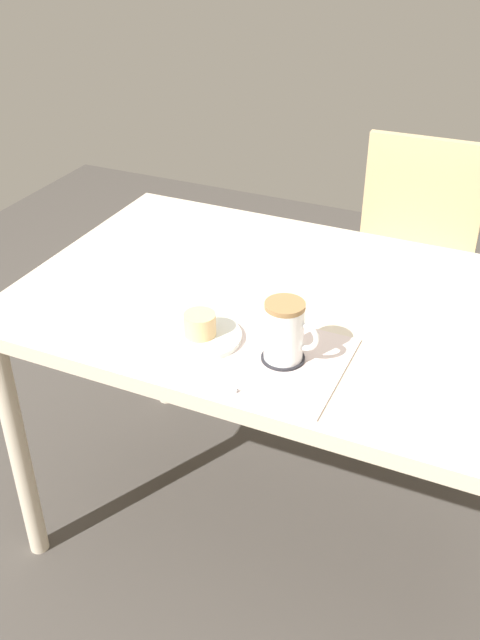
{
  "coord_description": "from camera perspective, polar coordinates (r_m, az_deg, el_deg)",
  "views": [
    {
      "loc": [
        0.47,
        -1.33,
        1.57
      ],
      "look_at": [
        -0.04,
        -0.2,
        0.79
      ],
      "focal_mm": 40.0,
      "sensor_mm": 36.0,
      "label": 1
    }
  ],
  "objects": [
    {
      "name": "pastry_plate",
      "position": [
        1.48,
        -3.19,
        -1.33
      ],
      "size": [
        0.17,
        0.17,
        0.01
      ],
      "primitive_type": "cylinder",
      "color": "silver",
      "rests_on": "placemat"
    },
    {
      "name": "coffee_coaster",
      "position": [
        1.42,
        3.46,
        -3.03
      ],
      "size": [
        0.09,
        0.09,
        0.0
      ],
      "primitive_type": "cylinder",
      "color": "#232328",
      "rests_on": "placemat"
    },
    {
      "name": "coffee_mug",
      "position": [
        1.39,
        3.63,
        -0.87
      ],
      "size": [
        0.11,
        0.08,
        0.12
      ],
      "color": "white",
      "rests_on": "coffee_coaster"
    },
    {
      "name": "dining_table",
      "position": [
        1.67,
        4.2,
        -0.59
      ],
      "size": [
        1.26,
        0.82,
        0.74
      ],
      "color": "beige",
      "rests_on": "ground_plane"
    },
    {
      "name": "placemat",
      "position": [
        1.45,
        -0.65,
        -2.37
      ],
      "size": [
        0.46,
        0.28,
        0.0
      ],
      "primitive_type": "cube",
      "color": "silver",
      "rests_on": "dining_table"
    },
    {
      "name": "wooden_chair",
      "position": [
        2.4,
        13.34,
        4.64
      ],
      "size": [
        0.43,
        0.43,
        0.86
      ],
      "rotation": [
        0.0,
        0.0,
        3.17
      ],
      "color": "#D1B27F",
      "rests_on": "ground_plane"
    },
    {
      "name": "pastry",
      "position": [
        1.46,
        -3.23,
        -0.35
      ],
      "size": [
        0.07,
        0.07,
        0.05
      ],
      "primitive_type": "cylinder",
      "color": "#E5BC7F",
      "rests_on": "pastry_plate"
    },
    {
      "name": "teaspoon",
      "position": [
        1.36,
        -2.71,
        -4.95
      ],
      "size": [
        0.13,
        0.01,
        0.01
      ],
      "primitive_type": "cylinder",
      "rotation": [
        0.0,
        1.57,
        -0.02
      ],
      "color": "silver",
      "rests_on": "placemat"
    },
    {
      "name": "ground_plane",
      "position": [
        2.11,
        3.45,
        -16.09
      ],
      "size": [
        4.4,
        4.4,
        0.02
      ],
      "primitive_type": "cube",
      "color": "#47423D"
    }
  ]
}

